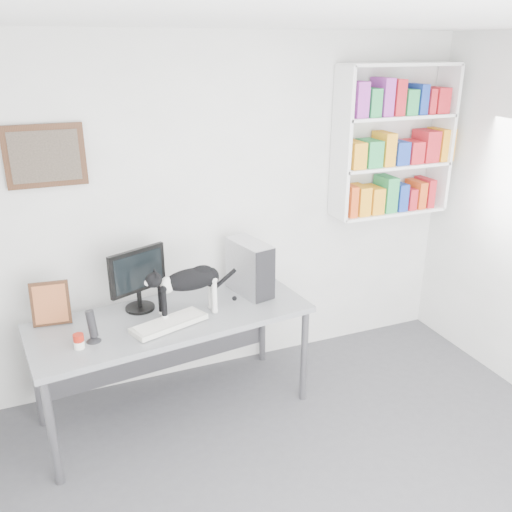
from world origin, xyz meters
name	(u,v)px	position (x,y,z in m)	size (l,w,h in m)	color
room	(369,326)	(0.00, 0.00, 1.35)	(4.01, 4.01, 2.70)	#4D4E52
bookshelf	(394,141)	(1.40, 1.85, 1.85)	(1.03, 0.28, 1.24)	white
wall_art	(45,156)	(-1.30, 1.97, 1.90)	(0.52, 0.04, 0.42)	#432315
desk	(175,365)	(-0.62, 1.48, 0.41)	(1.94, 0.76, 0.81)	gray
monitor	(138,279)	(-0.81, 1.67, 1.05)	(0.44, 0.21, 0.47)	black
keyboard	(169,323)	(-0.67, 1.34, 0.83)	(0.52, 0.20, 0.04)	beige
pc_tower	(250,267)	(0.03, 1.64, 1.02)	(0.18, 0.41, 0.41)	silver
speaker	(92,326)	(-1.17, 1.32, 0.92)	(0.10, 0.10, 0.22)	black
leaning_print	(50,303)	(-1.40, 1.67, 0.97)	(0.25, 0.10, 0.31)	#432315
soup_can	(79,341)	(-1.27, 1.27, 0.86)	(0.07, 0.07, 0.10)	#A61B0E
cat	(190,291)	(-0.49, 1.44, 0.99)	(0.59, 0.16, 0.37)	black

